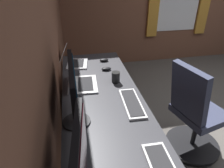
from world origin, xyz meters
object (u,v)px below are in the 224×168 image
(drawer_pedestal, at_px, (99,122))
(laptop_leftmost, at_px, (80,81))
(laptop_left, at_px, (71,61))
(mouse_spare, at_px, (106,69))
(keyboard_spare, at_px, (132,103))
(mouse_main, at_px, (104,60))
(office_chair, at_px, (194,115))
(monitor_primary, at_px, (74,91))
(monitor_secondary, at_px, (80,167))
(coffee_mug, at_px, (116,77))

(drawer_pedestal, distance_m, laptop_leftmost, 0.47)
(laptop_left, bearing_deg, mouse_spare, -121.60)
(drawer_pedestal, xyz_separation_m, keyboard_spare, (-0.29, -0.25, 0.39))
(mouse_main, bearing_deg, drawer_pedestal, 164.97)
(laptop_leftmost, xyz_separation_m, mouse_spare, (0.28, -0.30, -0.03))
(laptop_leftmost, relative_size, office_chair, 0.37)
(keyboard_spare, distance_m, mouse_main, 0.91)
(keyboard_spare, relative_size, mouse_spare, 4.09)
(laptop_leftmost, height_order, office_chair, office_chair)
(laptop_left, bearing_deg, monitor_primary, -179.58)
(monitor_primary, xyz_separation_m, laptop_leftmost, (0.53, -0.06, -0.21))
(laptop_leftmost, distance_m, office_chair, 1.15)
(monitor_secondary, height_order, mouse_main, monitor_secondary)
(drawer_pedestal, relative_size, monitor_secondary, 1.37)
(mouse_main, xyz_separation_m, office_chair, (-0.84, -0.74, -0.29))
(monitor_secondary, relative_size, keyboard_spare, 1.19)
(laptop_leftmost, relative_size, coffee_mug, 3.00)
(monitor_secondary, xyz_separation_m, office_chair, (0.80, -1.11, -0.52))
(mouse_main, relative_size, mouse_spare, 1.00)
(keyboard_spare, distance_m, coffee_mug, 0.40)
(monitor_primary, relative_size, coffee_mug, 4.80)
(monitor_secondary, height_order, office_chair, monitor_secondary)
(laptop_left, relative_size, coffee_mug, 2.99)
(drawer_pedestal, distance_m, keyboard_spare, 0.55)
(laptop_left, distance_m, coffee_mug, 0.64)
(monitor_primary, relative_size, office_chair, 0.59)
(drawer_pedestal, height_order, mouse_main, mouse_main)
(mouse_spare, bearing_deg, monitor_secondary, 165.78)
(mouse_spare, relative_size, coffee_mug, 0.87)
(monitor_primary, bearing_deg, laptop_left, 0.42)
(keyboard_spare, xyz_separation_m, office_chair, (0.07, -0.66, -0.28))
(laptop_leftmost, bearing_deg, mouse_main, -31.37)
(monitor_primary, distance_m, mouse_spare, 0.92)
(drawer_pedestal, bearing_deg, mouse_main, -15.03)
(mouse_main, bearing_deg, mouse_spare, 176.44)
(keyboard_spare, bearing_deg, mouse_main, 4.98)
(keyboard_spare, bearing_deg, laptop_leftmost, 45.50)
(coffee_mug, height_order, office_chair, office_chair)
(coffee_mug, bearing_deg, monitor_secondary, 160.49)
(laptop_left, height_order, mouse_spare, laptop_left)
(mouse_spare, bearing_deg, mouse_main, -3.56)
(drawer_pedestal, height_order, monitor_secondary, monitor_secondary)
(laptop_leftmost, height_order, mouse_main, laptop_leftmost)
(monitor_primary, distance_m, laptop_leftmost, 0.57)
(laptop_leftmost, distance_m, laptop_left, 0.51)
(mouse_main, xyz_separation_m, coffee_mug, (-0.52, -0.03, 0.04))
(coffee_mug, bearing_deg, office_chair, -114.44)
(monitor_primary, bearing_deg, coffee_mug, -36.94)
(keyboard_spare, bearing_deg, mouse_spare, 8.07)
(laptop_leftmost, relative_size, keyboard_spare, 0.84)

